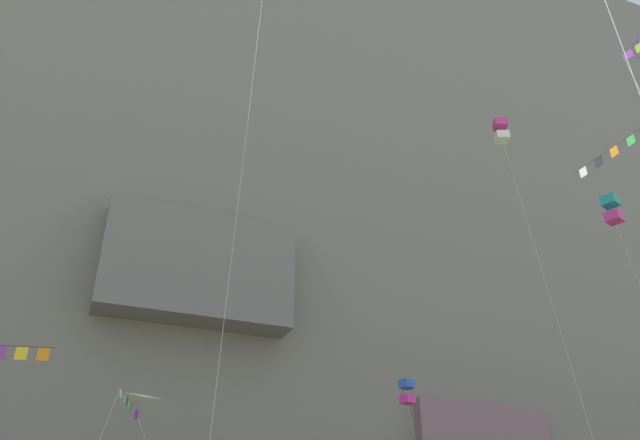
% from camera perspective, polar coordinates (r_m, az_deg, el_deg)
% --- Properties ---
extents(cliff_face, '(180.00, 32.88, 83.61)m').
position_cam_1_polar(cliff_face, '(76.66, -12.15, 3.34)').
color(cliff_face, slate).
rests_on(cliff_face, ground).
extents(kite_box_upper_left, '(2.00, 5.39, 25.85)m').
position_cam_1_polar(kite_box_upper_left, '(40.48, 15.88, 7.56)').
color(kite_box_upper_left, '#CC3399').
rests_on(kite_box_upper_left, ground).
extents(kite_box_upper_mid, '(2.24, 2.03, 21.72)m').
position_cam_1_polar(kite_box_upper_mid, '(42.30, 24.60, 0.82)').
color(kite_box_upper_mid, teal).
rests_on(kite_box_upper_mid, ground).
extents(kite_banner_near_cliff, '(2.31, 8.55, 19.41)m').
position_cam_1_polar(kite_banner_near_cliff, '(32.44, 26.07, 4.97)').
color(kite_banner_near_cliff, black).
rests_on(kite_banner_near_cliff, ground).
extents(kite_banner_upper_right, '(2.98, 6.89, 8.55)m').
position_cam_1_polar(kite_banner_upper_right, '(29.99, -17.49, -16.27)').
color(kite_banner_upper_right, black).
rests_on(kite_banner_upper_right, ground).
extents(kite_delta_low_center, '(3.88, 7.03, 8.08)m').
position_cam_1_polar(kite_delta_low_center, '(31.13, -16.27, -16.45)').
color(kite_delta_low_center, white).
rests_on(kite_delta_low_center, ground).
extents(kite_box_low_right, '(1.91, 4.98, 10.49)m').
position_cam_1_polar(kite_box_low_right, '(34.55, 7.78, -15.00)').
color(kite_box_low_right, blue).
rests_on(kite_box_low_right, ground).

